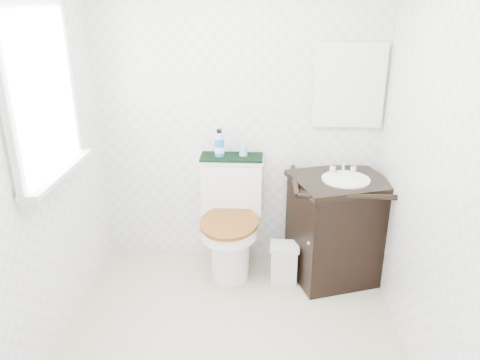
# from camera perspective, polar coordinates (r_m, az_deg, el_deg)

# --- Properties ---
(floor) EXTENTS (2.40, 2.40, 0.00)m
(floor) POSITION_cam_1_polar(r_m,az_deg,el_deg) (3.11, -1.43, -20.10)
(floor) COLOR beige
(floor) RESTS_ON ground
(wall_back) EXTENTS (2.40, 0.00, 2.40)m
(wall_back) POSITION_cam_1_polar(r_m,az_deg,el_deg) (3.63, -0.14, 7.73)
(wall_back) COLOR white
(wall_back) RESTS_ON ground
(wall_front) EXTENTS (2.40, 0.00, 2.40)m
(wall_front) POSITION_cam_1_polar(r_m,az_deg,el_deg) (1.42, -5.71, -15.89)
(wall_front) COLOR white
(wall_front) RESTS_ON ground
(wall_left) EXTENTS (0.00, 2.40, 2.40)m
(wall_left) POSITION_cam_1_polar(r_m,az_deg,el_deg) (2.79, -24.82, 1.44)
(wall_left) COLOR white
(wall_left) RESTS_ON ground
(wall_right) EXTENTS (0.00, 2.40, 2.40)m
(wall_right) POSITION_cam_1_polar(r_m,az_deg,el_deg) (2.63, 22.94, 0.60)
(wall_right) COLOR white
(wall_right) RESTS_ON ground
(window) EXTENTS (0.02, 0.70, 0.90)m
(window) POSITION_cam_1_polar(r_m,az_deg,el_deg) (2.91, -23.17, 9.64)
(window) COLOR white
(window) RESTS_ON wall_left
(mirror) EXTENTS (0.50, 0.02, 0.60)m
(mirror) POSITION_cam_1_polar(r_m,az_deg,el_deg) (3.60, 13.16, 11.14)
(mirror) COLOR silver
(mirror) RESTS_ON wall_back
(toilet) EXTENTS (0.49, 0.66, 0.90)m
(toilet) POSITION_cam_1_polar(r_m,az_deg,el_deg) (3.69, -1.12, -5.47)
(toilet) COLOR white
(toilet) RESTS_ON floor
(vanity) EXTENTS (0.82, 0.76, 0.92)m
(vanity) POSITION_cam_1_polar(r_m,az_deg,el_deg) (3.65, 11.75, -5.50)
(vanity) COLOR black
(vanity) RESTS_ON floor
(trash_bin) EXTENTS (0.22, 0.18, 0.31)m
(trash_bin) POSITION_cam_1_polar(r_m,az_deg,el_deg) (3.65, 5.39, -9.98)
(trash_bin) COLOR white
(trash_bin) RESTS_ON floor
(towel) EXTENTS (0.48, 0.22, 0.02)m
(towel) POSITION_cam_1_polar(r_m,az_deg,el_deg) (3.60, -1.03, 2.82)
(towel) COLOR black
(towel) RESTS_ON toilet
(mouthwash_bottle) EXTENTS (0.07, 0.07, 0.21)m
(mouthwash_bottle) POSITION_cam_1_polar(r_m,az_deg,el_deg) (3.58, -2.53, 4.43)
(mouthwash_bottle) COLOR blue
(mouthwash_bottle) RESTS_ON towel
(cup) EXTENTS (0.06, 0.06, 0.08)m
(cup) POSITION_cam_1_polar(r_m,az_deg,el_deg) (3.60, 0.42, 3.62)
(cup) COLOR #83AFD7
(cup) RESTS_ON towel
(soap_bar) EXTENTS (0.07, 0.05, 0.02)m
(soap_bar) POSITION_cam_1_polar(r_m,az_deg,el_deg) (3.59, 11.36, 0.98)
(soap_bar) COLOR #18756C
(soap_bar) RESTS_ON vanity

